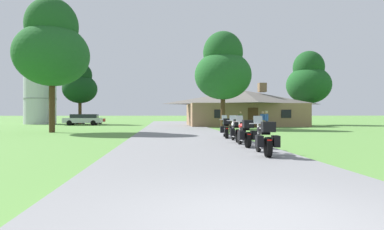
{
  "coord_description": "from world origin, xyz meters",
  "views": [
    {
      "loc": [
        -1.24,
        -4.03,
        1.42
      ],
      "look_at": [
        0.58,
        17.22,
        1.36
      ],
      "focal_mm": 30.46,
      "sensor_mm": 36.0,
      "label": 1
    }
  ],
  "objects_px": {
    "motorcycle_red_second_in_row": "(245,133)",
    "motorcycle_white_third_in_row": "(236,131)",
    "bystander_blue_shirt_by_tree": "(267,120)",
    "tree_by_lodge_front": "(223,69)",
    "metal_silo_distant": "(40,95)",
    "parked_silver_suv_far_left": "(83,119)",
    "tree_right_of_lodge": "(309,80)",
    "bystander_blue_shirt_beside_signpost": "(263,119)",
    "tree_left_far": "(80,85)",
    "motorcycle_green_farthest_in_row": "(226,128)",
    "motorcycle_black_nearest_to_camera": "(264,139)",
    "tree_left_near": "(52,46)",
    "bystander_olive_shirt_near_lodge": "(240,119)",
    "parked_red_sedan_far_left": "(89,120)"
  },
  "relations": [
    {
      "from": "motorcycle_red_second_in_row",
      "to": "tree_right_of_lodge",
      "type": "bearing_deg",
      "value": 61.08
    },
    {
      "from": "tree_left_near",
      "to": "parked_red_sedan_far_left",
      "type": "relative_size",
      "value": 2.28
    },
    {
      "from": "motorcycle_red_second_in_row",
      "to": "motorcycle_white_third_in_row",
      "type": "bearing_deg",
      "value": 86.58
    },
    {
      "from": "motorcycle_black_nearest_to_camera",
      "to": "motorcycle_white_third_in_row",
      "type": "distance_m",
      "value": 5.25
    },
    {
      "from": "motorcycle_green_farthest_in_row",
      "to": "tree_right_of_lodge",
      "type": "xyz_separation_m",
      "value": [
        15.29,
        22.68,
        5.29
      ]
    },
    {
      "from": "tree_by_lodge_front",
      "to": "parked_silver_suv_far_left",
      "type": "bearing_deg",
      "value": 144.7
    },
    {
      "from": "tree_left_near",
      "to": "motorcycle_black_nearest_to_camera",
      "type": "bearing_deg",
      "value": -52.18
    },
    {
      "from": "metal_silo_distant",
      "to": "parked_red_sedan_far_left",
      "type": "xyz_separation_m",
      "value": [
        6.92,
        -0.84,
        -3.5
      ]
    },
    {
      "from": "bystander_olive_shirt_near_lodge",
      "to": "tree_right_of_lodge",
      "type": "xyz_separation_m",
      "value": [
        11.42,
        9.88,
        4.97
      ]
    },
    {
      "from": "bystander_olive_shirt_near_lodge",
      "to": "metal_silo_distant",
      "type": "xyz_separation_m",
      "value": [
        -25.0,
        16.76,
        3.21
      ]
    },
    {
      "from": "tree_by_lodge_front",
      "to": "tree_right_of_lodge",
      "type": "bearing_deg",
      "value": 38.07
    },
    {
      "from": "metal_silo_distant",
      "to": "motorcycle_black_nearest_to_camera",
      "type": "bearing_deg",
      "value": -60.81
    },
    {
      "from": "bystander_blue_shirt_by_tree",
      "to": "parked_silver_suv_far_left",
      "type": "distance_m",
      "value": 23.93
    },
    {
      "from": "bystander_blue_shirt_beside_signpost",
      "to": "motorcycle_black_nearest_to_camera",
      "type": "bearing_deg",
      "value": -55.55
    },
    {
      "from": "bystander_olive_shirt_near_lodge",
      "to": "bystander_blue_shirt_by_tree",
      "type": "relative_size",
      "value": 0.99
    },
    {
      "from": "tree_left_near",
      "to": "parked_silver_suv_far_left",
      "type": "bearing_deg",
      "value": 95.41
    },
    {
      "from": "tree_left_far",
      "to": "parked_red_sedan_far_left",
      "type": "distance_m",
      "value": 5.04
    },
    {
      "from": "metal_silo_distant",
      "to": "tree_right_of_lodge",
      "type": "bearing_deg",
      "value": -10.68
    },
    {
      "from": "motorcycle_white_third_in_row",
      "to": "motorcycle_red_second_in_row",
      "type": "bearing_deg",
      "value": -91.17
    },
    {
      "from": "bystander_blue_shirt_by_tree",
      "to": "metal_silo_distant",
      "type": "relative_size",
      "value": 0.2
    },
    {
      "from": "parked_red_sedan_far_left",
      "to": "tree_left_near",
      "type": "bearing_deg",
      "value": -158.93
    },
    {
      "from": "tree_right_of_lodge",
      "to": "parked_red_sedan_far_left",
      "type": "relative_size",
      "value": 2.13
    },
    {
      "from": "bystander_olive_shirt_near_lodge",
      "to": "parked_red_sedan_far_left",
      "type": "height_order",
      "value": "bystander_olive_shirt_near_lodge"
    },
    {
      "from": "tree_by_lodge_front",
      "to": "metal_silo_distant",
      "type": "relative_size",
      "value": 1.13
    },
    {
      "from": "tree_left_near",
      "to": "metal_silo_distant",
      "type": "bearing_deg",
      "value": 112.16
    },
    {
      "from": "motorcycle_black_nearest_to_camera",
      "to": "tree_right_of_lodge",
      "type": "bearing_deg",
      "value": 67.66
    },
    {
      "from": "bystander_olive_shirt_near_lodge",
      "to": "tree_right_of_lodge",
      "type": "height_order",
      "value": "tree_right_of_lodge"
    },
    {
      "from": "bystander_blue_shirt_by_tree",
      "to": "parked_red_sedan_far_left",
      "type": "bearing_deg",
      "value": -131.83
    },
    {
      "from": "motorcycle_green_farthest_in_row",
      "to": "bystander_olive_shirt_near_lodge",
      "type": "height_order",
      "value": "bystander_olive_shirt_near_lodge"
    },
    {
      "from": "motorcycle_red_second_in_row",
      "to": "bystander_blue_shirt_by_tree",
      "type": "relative_size",
      "value": 1.23
    },
    {
      "from": "bystander_olive_shirt_near_lodge",
      "to": "tree_left_far",
      "type": "distance_m",
      "value": 24.3
    },
    {
      "from": "motorcycle_red_second_in_row",
      "to": "bystander_blue_shirt_beside_signpost",
      "type": "bearing_deg",
      "value": 70.72
    },
    {
      "from": "bystander_blue_shirt_beside_signpost",
      "to": "bystander_blue_shirt_by_tree",
      "type": "distance_m",
      "value": 2.86
    },
    {
      "from": "tree_by_lodge_front",
      "to": "bystander_olive_shirt_near_lodge",
      "type": "bearing_deg",
      "value": 14.74
    },
    {
      "from": "bystander_olive_shirt_near_lodge",
      "to": "bystander_blue_shirt_beside_signpost",
      "type": "relative_size",
      "value": 1.0
    },
    {
      "from": "bystander_blue_shirt_beside_signpost",
      "to": "parked_red_sedan_far_left",
      "type": "distance_m",
      "value": 26.32
    },
    {
      "from": "parked_silver_suv_far_left",
      "to": "tree_right_of_lodge",
      "type": "bearing_deg",
      "value": -93.36
    },
    {
      "from": "motorcycle_green_farthest_in_row",
      "to": "tree_left_near",
      "type": "height_order",
      "value": "tree_left_near"
    },
    {
      "from": "bystander_blue_shirt_beside_signpost",
      "to": "tree_left_far",
      "type": "distance_m",
      "value": 26.5
    },
    {
      "from": "motorcycle_green_farthest_in_row",
      "to": "bystander_olive_shirt_near_lodge",
      "type": "relative_size",
      "value": 1.25
    },
    {
      "from": "tree_right_of_lodge",
      "to": "metal_silo_distant",
      "type": "height_order",
      "value": "tree_right_of_lodge"
    },
    {
      "from": "bystander_blue_shirt_beside_signpost",
      "to": "tree_right_of_lodge",
      "type": "height_order",
      "value": "tree_right_of_lodge"
    },
    {
      "from": "tree_left_far",
      "to": "tree_by_lodge_front",
      "type": "bearing_deg",
      "value": -41.29
    },
    {
      "from": "bystander_blue_shirt_by_tree",
      "to": "tree_by_lodge_front",
      "type": "height_order",
      "value": "tree_by_lodge_front"
    },
    {
      "from": "bystander_blue_shirt_beside_signpost",
      "to": "bystander_blue_shirt_by_tree",
      "type": "relative_size",
      "value": 0.99
    },
    {
      "from": "bystander_blue_shirt_by_tree",
      "to": "tree_left_near",
      "type": "bearing_deg",
      "value": -81.87
    },
    {
      "from": "motorcycle_red_second_in_row",
      "to": "tree_by_lodge_front",
      "type": "height_order",
      "value": "tree_by_lodge_front"
    },
    {
      "from": "motorcycle_red_second_in_row",
      "to": "tree_by_lodge_front",
      "type": "bearing_deg",
      "value": 82.96
    },
    {
      "from": "motorcycle_black_nearest_to_camera",
      "to": "tree_by_lodge_front",
      "type": "distance_m",
      "value": 20.98
    },
    {
      "from": "tree_by_lodge_front",
      "to": "parked_silver_suv_far_left",
      "type": "height_order",
      "value": "tree_by_lodge_front"
    }
  ]
}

